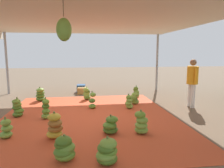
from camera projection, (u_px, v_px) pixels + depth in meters
name	position (u px, v px, depth m)	size (l,w,h in m)	color
ground_plane	(192.00, 113.00, 6.06)	(40.00, 40.00, 0.00)	brown
tarp_orange	(89.00, 117.00, 5.64)	(5.51, 4.65, 0.01)	#D1512D
tent_canopy	(83.00, 19.00, 5.22)	(8.00, 7.00, 2.65)	#9EA0A5
banana_bunch_0	(111.00, 126.00, 4.46)	(0.40, 0.38, 0.42)	#477523
banana_bunch_1	(107.00, 152.00, 3.22)	(0.45, 0.45, 0.45)	#477523
banana_bunch_2	(129.00, 102.00, 6.45)	(0.29, 0.30, 0.47)	#75A83D
banana_bunch_3	(87.00, 94.00, 7.74)	(0.38, 0.36, 0.49)	#518428
banana_bunch_4	(134.00, 98.00, 7.05)	(0.40, 0.43, 0.45)	#75A83D
banana_bunch_5	(6.00, 129.00, 4.22)	(0.34, 0.34, 0.45)	#75A83D
banana_bunch_6	(40.00, 95.00, 7.53)	(0.44, 0.44, 0.52)	#477523
banana_bunch_7	(46.00, 110.00, 5.45)	(0.30, 0.29, 0.58)	#75A83D
banana_bunch_8	(64.00, 148.00, 3.35)	(0.41, 0.40, 0.43)	#60932D
banana_bunch_9	(141.00, 123.00, 4.45)	(0.40, 0.40, 0.52)	#75A83D
banana_bunch_10	(92.00, 101.00, 6.47)	(0.32, 0.31, 0.56)	#60932D
banana_bunch_11	(136.00, 92.00, 8.22)	(0.30, 0.29, 0.46)	#60932D
banana_bunch_12	(55.00, 127.00, 4.20)	(0.42, 0.41, 0.56)	gold
banana_bunch_13	(17.00, 108.00, 5.64)	(0.39, 0.38, 0.54)	#477523
worker_1	(192.00, 79.00, 6.59)	(0.57, 0.35, 1.55)	silver
crate_0	(82.00, 91.00, 8.92)	(0.44, 0.38, 0.27)	#B78947
crate_1	(81.00, 88.00, 9.28)	(0.47, 0.35, 0.33)	#335B8E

